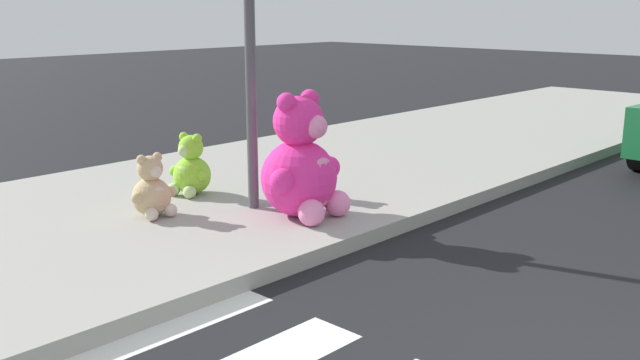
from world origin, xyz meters
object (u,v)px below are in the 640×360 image
at_px(plush_pink_large, 302,167).
at_px(plush_teal, 298,173).
at_px(plush_lime, 191,170).
at_px(sign_pole, 250,43).
at_px(plush_tan, 152,191).

relative_size(plush_pink_large, plush_teal, 2.02).
xyz_separation_m(plush_pink_large, plush_lime, (-0.25, 1.50, -0.23)).
xyz_separation_m(sign_pole, plush_teal, (0.67, 0.01, -1.45)).
bearing_deg(plush_pink_large, plush_lime, 99.55).
relative_size(plush_teal, plush_tan, 0.98).
bearing_deg(plush_pink_large, plush_tan, 133.55).
bearing_deg(plush_tan, plush_lime, 28.37).
height_order(sign_pole, plush_pink_large, sign_pole).
xyz_separation_m(plush_lime, plush_teal, (0.79, -0.91, -0.03)).
xyz_separation_m(sign_pole, plush_lime, (-0.12, 0.92, -1.42)).
relative_size(sign_pole, plush_teal, 5.14).
relative_size(plush_pink_large, plush_lime, 1.81).
bearing_deg(plush_teal, plush_pink_large, -132.14).
bearing_deg(plush_pink_large, plush_teal, 47.86).
xyz_separation_m(plush_pink_large, plush_teal, (0.54, 0.60, -0.25)).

